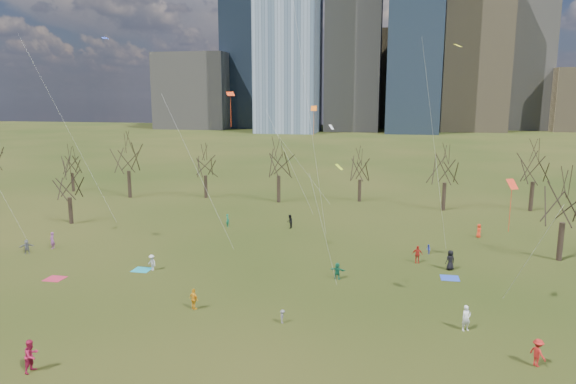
% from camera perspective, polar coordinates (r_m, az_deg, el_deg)
% --- Properties ---
extents(ground, '(500.00, 500.00, 0.00)m').
position_cam_1_polar(ground, '(39.22, -3.51, -13.36)').
color(ground, black).
rests_on(ground, ground).
extents(downtown_skyline, '(212.50, 78.00, 118.00)m').
position_cam_1_polar(downtown_skyline, '(246.61, 8.79, 15.91)').
color(downtown_skyline, slate).
rests_on(downtown_skyline, ground).
extents(bare_tree_row, '(113.04, 29.80, 9.50)m').
position_cam_1_polar(bare_tree_row, '(73.10, 3.79, 2.91)').
color(bare_tree_row, black).
rests_on(bare_tree_row, ground).
extents(blanket_teal, '(1.60, 1.50, 0.03)m').
position_cam_1_polar(blanket_teal, '(50.09, -15.94, -8.31)').
color(blanket_teal, teal).
rests_on(blanket_teal, ground).
extents(blanket_navy, '(1.60, 1.50, 0.03)m').
position_cam_1_polar(blanket_navy, '(48.34, 17.54, -9.10)').
color(blanket_navy, blue).
rests_on(blanket_navy, ground).
extents(blanket_crimson, '(1.60, 1.50, 0.03)m').
position_cam_1_polar(blanket_crimson, '(50.40, -24.48, -8.76)').
color(blanket_crimson, '#B42441').
rests_on(blanket_crimson, ground).
extents(person_1, '(0.79, 0.69, 1.81)m').
position_cam_1_polar(person_1, '(38.30, 19.19, -13.09)').
color(person_1, silver).
rests_on(person_1, ground).
extents(person_2, '(0.85, 1.04, 1.98)m').
position_cam_1_polar(person_2, '(34.87, -26.62, -15.95)').
color(person_2, '#A8183E').
rests_on(person_2, ground).
extents(person_3, '(0.40, 0.66, 0.99)m').
position_cam_1_polar(person_3, '(37.53, -0.62, -13.65)').
color(person_3, slate).
rests_on(person_3, ground).
extents(person_4, '(1.03, 0.84, 1.64)m').
position_cam_1_polar(person_4, '(40.20, -10.42, -11.63)').
color(person_4, '#FBAB1B').
rests_on(person_4, ground).
extents(person_5, '(1.45, 0.68, 1.50)m').
position_cam_1_polar(person_5, '(45.93, 5.50, -8.71)').
color(person_5, '#176748').
rests_on(person_5, ground).
extents(person_6, '(1.10, 1.00, 1.89)m').
position_cam_1_polar(person_6, '(50.25, 17.59, -7.22)').
color(person_6, black).
rests_on(person_6, ground).
extents(person_7, '(0.54, 0.72, 1.79)m').
position_cam_1_polar(person_7, '(59.86, -24.73, -4.90)').
color(person_7, '#8D468C').
rests_on(person_7, ground).
extents(person_8, '(0.42, 0.52, 0.99)m').
position_cam_1_polar(person_8, '(54.65, 15.32, -6.15)').
color(person_8, '#2938B3').
rests_on(person_8, ground).
extents(person_9, '(1.11, 0.94, 1.49)m').
position_cam_1_polar(person_9, '(49.54, -14.89, -7.58)').
color(person_9, silver).
rests_on(person_9, ground).
extents(person_10, '(1.02, 0.44, 1.72)m').
position_cam_1_polar(person_10, '(51.45, 14.17, -6.73)').
color(person_10, red).
rests_on(person_10, ground).
extents(person_11, '(1.37, 1.14, 1.47)m').
position_cam_1_polar(person_11, '(59.17, -27.04, -5.43)').
color(person_11, slate).
rests_on(person_11, ground).
extents(person_12, '(0.82, 0.91, 1.57)m').
position_cam_1_polar(person_12, '(62.60, 20.44, -4.04)').
color(person_12, '#FB3D1B').
rests_on(person_12, ground).
extents(person_13, '(0.67, 0.71, 1.62)m').
position_cam_1_polar(person_13, '(63.73, -6.72, -3.15)').
color(person_13, '#19734F').
rests_on(person_13, ground).
extents(person_14, '(0.67, 0.85, 1.71)m').
position_cam_1_polar(person_14, '(62.51, 0.20, -3.31)').
color(person_14, black).
rests_on(person_14, ground).
extents(person_15, '(1.13, 1.28, 1.72)m').
position_cam_1_polar(person_15, '(35.35, 26.00, -15.75)').
color(person_15, '#B21E19').
rests_on(person_15, ground).
extents(kites_airborne, '(71.08, 37.52, 29.27)m').
position_cam_1_polar(kites_airborne, '(48.61, 0.56, 6.82)').
color(kites_airborne, '#EC3D13').
rests_on(kites_airborne, ground).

